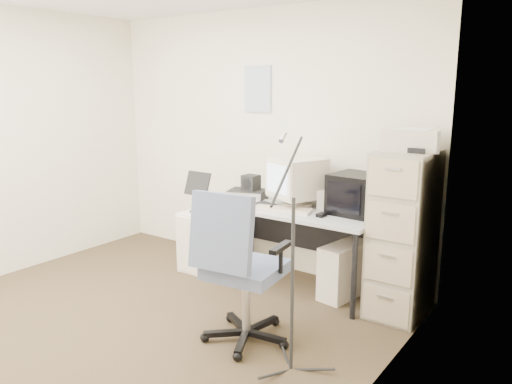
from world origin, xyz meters
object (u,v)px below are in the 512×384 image
Objects in this scene: filing_cabinet at (403,234)px; office_chair at (246,266)px; desk at (296,247)px; side_cart at (208,242)px.

filing_cabinet reaches higher than office_chair.
office_chair is (0.22, -1.04, 0.19)m from desk.
desk reaches higher than side_cart.
desk is at bearing 94.77° from office_chair.
office_chair is at bearing -124.37° from filing_cabinet.
filing_cabinet is 1.89m from side_cart.
desk is at bearing 9.18° from side_cart.
side_cart is (-1.11, 0.88, -0.26)m from office_chair.
office_chair reaches higher than desk.
office_chair is at bearing -39.48° from side_cart.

